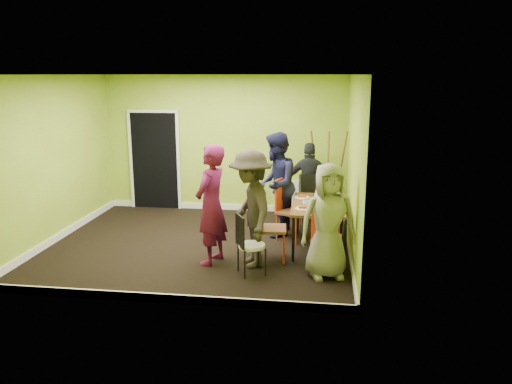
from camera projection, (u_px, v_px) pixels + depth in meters
The scene contains 28 objects.
ground at pixel (200, 244), 8.45m from camera, with size 5.00×5.00×0.00m, color black.
room_walls at pixel (198, 187), 8.27m from camera, with size 5.04×4.54×2.82m.
dining_table at pixel (320, 207), 8.13m from camera, with size 0.90×1.50×0.75m.
chair_left_far at pixel (287, 205), 8.60m from camera, with size 0.58×0.58×1.07m.
chair_left_near at pixel (266, 222), 7.62m from camera, with size 0.48×0.48×1.07m.
chair_back_end at pixel (311, 189), 9.43m from camera, with size 0.51×0.56×0.96m.
chair_front_end at pixel (326, 234), 7.17m from camera, with size 0.46×0.47×1.01m.
chair_bentwood at pixel (247, 242), 7.08m from camera, with size 0.47×0.46×0.89m.
easel at pixel (328, 176), 9.63m from camera, with size 0.71×0.67×1.78m.
plate_near_left at pixel (302, 197), 8.51m from camera, with size 0.26×0.26×0.01m, color white.
plate_near_right at pixel (303, 208), 7.81m from camera, with size 0.24×0.24×0.01m, color white.
plate_far_back at pixel (320, 194), 8.72m from camera, with size 0.21×0.21×0.01m, color white.
plate_far_front at pixel (318, 211), 7.67m from camera, with size 0.24×0.24×0.01m, color white.
plate_wall_back at pixel (339, 201), 8.28m from camera, with size 0.25×0.25×0.01m, color white.
plate_wall_front at pixel (332, 206), 7.98m from camera, with size 0.23×0.23×0.01m, color white.
thermos at pixel (317, 196), 8.19m from camera, with size 0.07×0.07×0.20m, color white.
blue_bottle at pixel (337, 203), 7.75m from camera, with size 0.07×0.07×0.21m, color #1A31C3.
orange_bottle at pixel (319, 197), 8.36m from camera, with size 0.04×0.04×0.08m, color red.
glass_mid at pixel (315, 197), 8.37m from camera, with size 0.07×0.07×0.09m, color black.
glass_back at pixel (328, 196), 8.45m from camera, with size 0.07×0.07×0.09m, color black.
glass_front at pixel (326, 210), 7.59m from camera, with size 0.06×0.06×0.09m, color black.
cup_a at pixel (306, 203), 7.99m from camera, with size 0.11×0.11×0.09m, color white.
cup_b at pixel (330, 201), 8.10m from camera, with size 0.09×0.09×0.09m, color white.
person_standing at pixel (211, 205), 7.42m from camera, with size 0.66×0.44×1.82m, color #5B0F3A.
person_left_far at pixel (276, 185), 8.75m from camera, with size 0.89×0.69×1.83m, color #151736.
person_left_near at pixel (251, 209), 7.33m from camera, with size 1.13×0.65×1.75m, color #2C251D.
person_back_end at pixel (310, 183), 9.57m from camera, with size 0.91×0.38×1.55m, color black.
person_front_end at pixel (328, 221), 6.92m from camera, with size 0.80×0.52×1.63m, color gray.
Camera 1 is at (2.00, -7.82, 2.81)m, focal length 35.00 mm.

